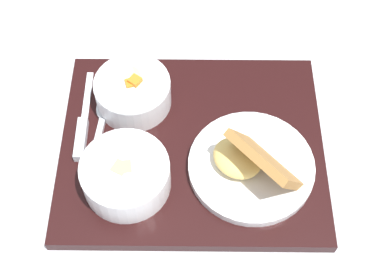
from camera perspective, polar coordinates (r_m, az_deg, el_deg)
ground_plane at (r=0.82m, az=0.00°, el=-1.87°), size 4.00×4.00×0.00m
serving_tray at (r=0.81m, az=0.00°, el=-1.51°), size 0.42×0.36×0.02m
bowl_salad at (r=0.83m, az=-6.32°, el=4.39°), size 0.12×0.12×0.06m
bowl_soup at (r=0.75m, az=-7.09°, el=-4.50°), size 0.12×0.12×0.05m
plate_main at (r=0.77m, az=6.37°, el=-3.38°), size 0.18×0.18×0.10m
knife at (r=0.82m, az=-11.64°, el=0.02°), size 0.03×0.17×0.01m
spoon at (r=0.83m, az=-9.59°, el=1.05°), size 0.03×0.16×0.01m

